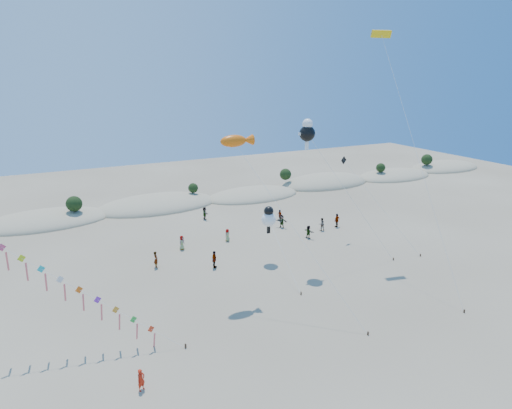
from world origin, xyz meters
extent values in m
plane|color=#7B6D55|center=(0.00, 0.00, 0.00)|extent=(160.00, 160.00, 0.00)
ellipsoid|color=gray|center=(-16.00, 44.60, 0.00)|extent=(17.60, 9.68, 3.00)
ellipsoid|color=#183B15|center=(-16.00, 44.60, 0.83)|extent=(14.08, 6.34, 0.70)
ellipsoid|color=gray|center=(0.00, 45.30, 0.00)|extent=(19.00, 10.45, 3.40)
ellipsoid|color=#183B15|center=(0.00, 45.30, 0.94)|extent=(15.20, 6.84, 0.76)
ellipsoid|color=gray|center=(16.00, 43.90, 0.00)|extent=(16.40, 9.02, 2.80)
ellipsoid|color=#183B15|center=(16.00, 43.90, 0.77)|extent=(13.12, 5.90, 0.66)
ellipsoid|color=gray|center=(32.00, 45.70, 0.00)|extent=(18.00, 9.90, 3.80)
ellipsoid|color=#183B15|center=(32.00, 45.70, 1.04)|extent=(14.40, 6.48, 0.72)
ellipsoid|color=gray|center=(48.00, 44.50, 0.00)|extent=(16.80, 9.24, 3.00)
ellipsoid|color=#183B15|center=(48.00, 44.50, 0.83)|extent=(13.44, 6.05, 0.67)
ellipsoid|color=gray|center=(64.00, 45.90, 0.00)|extent=(17.60, 9.68, 3.20)
ellipsoid|color=#183B15|center=(64.00, 45.90, 0.88)|extent=(14.08, 6.34, 0.70)
sphere|color=black|center=(-12.00, 43.40, 2.48)|extent=(2.20, 2.20, 2.20)
sphere|color=black|center=(6.00, 45.40, 2.24)|extent=(1.60, 1.60, 1.60)
sphere|color=black|center=(24.00, 46.80, 2.44)|extent=(2.10, 2.10, 2.10)
sphere|color=black|center=(44.00, 44.10, 2.32)|extent=(1.80, 1.80, 1.80)
sphere|color=black|center=(58.00, 45.60, 2.52)|extent=(2.30, 2.30, 2.30)
cube|color=#3F2D1E|center=(-6.85, 8.00, 0.17)|extent=(0.12, 0.12, 0.35)
cube|color=red|center=(-9.11, 9.01, 1.69)|extent=(1.13, 0.44, 1.18)
cube|color=#E4606A|center=(-8.93, 9.06, 0.59)|extent=(0.19, 0.45, 1.55)
cube|color=green|center=(-10.22, 9.51, 2.52)|extent=(1.13, 0.44, 1.18)
cube|color=#E4606A|center=(-10.04, 9.56, 1.42)|extent=(0.19, 0.45, 1.55)
cube|color=orange|center=(-11.33, 10.01, 3.35)|extent=(1.13, 0.44, 1.18)
cube|color=#E4606A|center=(-11.15, 10.06, 2.25)|extent=(0.19, 0.45, 1.55)
cube|color=purple|center=(-12.44, 10.51, 4.18)|extent=(1.13, 0.44, 1.18)
cube|color=#E4606A|center=(-12.26, 10.56, 3.08)|extent=(0.19, 0.45, 1.55)
cube|color=orange|center=(-13.55, 11.01, 5.02)|extent=(1.13, 0.44, 1.18)
cube|color=#E4606A|center=(-13.37, 11.06, 3.92)|extent=(0.19, 0.45, 1.55)
cube|color=silver|center=(-14.67, 11.50, 5.85)|extent=(1.13, 0.44, 1.18)
cube|color=#E4606A|center=(-14.49, 11.55, 4.75)|extent=(0.19, 0.45, 1.55)
cube|color=#18B7B8|center=(-15.78, 12.00, 6.68)|extent=(1.13, 0.44, 1.18)
cube|color=#E4606A|center=(-15.60, 12.05, 5.58)|extent=(0.19, 0.45, 1.55)
cube|color=#C8E11A|center=(-16.89, 12.50, 7.51)|extent=(1.13, 0.44, 1.18)
cube|color=#E4606A|center=(-16.71, 12.55, 6.41)|extent=(0.19, 0.45, 1.55)
cube|color=#E14770|center=(-18.00, 13.00, 8.34)|extent=(1.13, 0.44, 1.18)
cube|color=#E4606A|center=(-17.82, 13.05, 7.24)|extent=(0.19, 0.45, 1.55)
cube|color=#3F2D1E|center=(6.62, 3.29, 0.15)|extent=(0.10, 0.10, 0.30)
cylinder|color=silver|center=(3.47, 9.17, 7.11)|extent=(6.33, 11.80, 14.23)
ellipsoid|color=#E45E0C|center=(0.32, 15.06, 14.22)|extent=(2.44, 1.07, 1.07)
cone|color=#E45E0C|center=(1.68, 15.06, 14.22)|extent=(0.98, 0.98, 0.98)
cube|color=#3F2D1E|center=(5.29, 11.15, 0.15)|extent=(0.10, 0.10, 0.30)
cylinder|color=silver|center=(5.71, 15.26, 2.41)|extent=(0.87, 8.24, 4.84)
sphere|color=white|center=(6.14, 19.38, 4.82)|extent=(1.57, 1.57, 1.57)
sphere|color=black|center=(6.14, 19.38, 5.76)|extent=(1.05, 1.05, 1.05)
cube|color=black|center=(6.14, 19.38, 3.63)|extent=(0.35, 0.18, 0.80)
cube|color=#3F2D1E|center=(18.67, 13.32, 0.15)|extent=(0.10, 0.10, 0.30)
cylinder|color=silver|center=(14.00, 15.31, 7.05)|extent=(9.37, 4.00, 14.11)
sphere|color=black|center=(9.33, 17.29, 14.09)|extent=(1.60, 1.60, 1.60)
sphere|color=white|center=(9.33, 17.29, 15.05)|extent=(1.04, 1.04, 1.04)
cube|color=white|center=(9.33, 17.29, 12.89)|extent=(0.35, 0.18, 0.80)
cube|color=white|center=(8.63, 17.29, 14.09)|extent=(0.60, 0.15, 0.25)
cube|color=white|center=(10.03, 17.29, 14.09)|extent=(0.60, 0.15, 0.25)
cube|color=#3F2D1E|center=(16.32, 2.26, 0.15)|extent=(0.10, 0.10, 0.30)
cylinder|color=silver|center=(17.27, 9.97, 11.90)|extent=(1.92, 15.45, 23.81)
cube|color=yellow|center=(18.22, 17.68, 23.79)|extent=(2.24, 0.91, 0.79)
cube|color=black|center=(18.22, 17.70, 23.79)|extent=(2.16, 0.56, 0.19)
cube|color=#3F2D1E|center=(22.18, 12.78, 0.15)|extent=(0.10, 0.10, 0.30)
cylinder|color=silver|center=(20.13, 17.61, 4.87)|extent=(4.13, 9.68, 9.76)
cube|color=black|center=(18.08, 22.43, 9.74)|extent=(1.01, 0.30, 1.04)
imported|color=red|center=(-10.74, 4.91, 0.77)|extent=(0.67, 0.60, 1.55)
imported|color=slate|center=(-5.46, 23.03, 0.92)|extent=(0.51, 0.71, 1.84)
imported|color=slate|center=(4.32, 26.81, 0.77)|extent=(0.90, 0.81, 1.55)
imported|color=slate|center=(0.10, 20.23, 0.95)|extent=(1.07, 1.16, 1.90)
imported|color=slate|center=(12.74, 28.09, 0.88)|extent=(1.39, 1.63, 1.77)
imported|color=slate|center=(13.85, 23.23, 0.83)|extent=(0.90, 1.61, 1.66)
imported|color=slate|center=(16.93, 24.82, 0.86)|extent=(0.96, 0.82, 1.72)
imported|color=slate|center=(13.90, 30.74, 0.80)|extent=(0.51, 0.98, 1.61)
imported|color=slate|center=(-1.54, 26.65, 0.85)|extent=(0.99, 0.94, 1.71)
imported|color=slate|center=(19.55, 25.04, 0.94)|extent=(1.19, 0.79, 1.88)
imported|color=slate|center=(4.60, 35.99, 0.90)|extent=(0.56, 1.67, 1.79)
camera|label=1|loc=(-14.23, -19.20, 19.67)|focal=30.00mm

